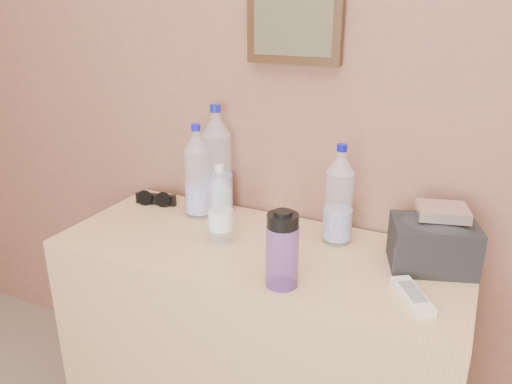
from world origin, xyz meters
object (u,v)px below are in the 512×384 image
Objects in this scene: ac_remote at (412,296)px; toiletry_bag at (433,242)px; pet_large_c at (339,200)px; pet_large_b at (217,165)px; dresser at (258,351)px; pet_small at (220,209)px; foil_packet at (443,211)px; nalgene_bottle at (282,249)px; pet_large_a at (198,176)px; sunglasses at (156,199)px.

ac_remote is 0.72× the size of toiletry_bag.
pet_large_b is at bearing 171.96° from pet_large_c.
pet_large_c reaches higher than toiletry_bag.
dresser is 0.50m from pet_small.
pet_large_c is at bearing 173.92° from foil_packet.
nalgene_bottle is (0.40, -0.37, -0.06)m from pet_large_b.
pet_large_b is 1.22× the size of pet_large_c.
toiletry_bag is (0.77, -0.04, -0.07)m from pet_large_a.
toiletry_bag reaches higher than dresser.
ac_remote is at bearing -98.38° from foil_packet.
pet_large_b reaches higher than ac_remote.
nalgene_bottle is 1.59× the size of foil_packet.
pet_large_c is at bearing 0.57° from pet_large_a.
pet_large_c reaches higher than pet_small.
sunglasses is at bearing -137.62° from ac_remote.
nalgene_bottle is at bearing -38.22° from sunglasses.
dresser is 9.37× the size of foil_packet.
foil_packet is at bearing 18.44° from toiletry_bag.
ac_remote is at bearing -41.59° from pet_large_c.
pet_large_b is at bearing 121.56° from pet_small.
nalgene_bottle is (0.26, -0.15, -0.01)m from pet_small.
toiletry_bag is at bearing -14.48° from sunglasses.
pet_large_a is at bearing -179.43° from pet_large_c.
ac_remote is at bearing -11.97° from dresser.
sunglasses is at bearing 155.43° from pet_small.
foil_packet is (0.97, -0.04, 0.14)m from sunglasses.
pet_small is at bearing -170.29° from dresser.
dresser is 0.57m from pet_large_c.
nalgene_bottle reaches higher than dresser.
pet_large_b is at bearing 141.53° from dresser.
pet_large_b is at bearing 1.63° from sunglasses.
pet_large_c reaches higher than foil_packet.
pet_small is at bearing 150.31° from nalgene_bottle.
foil_packet is (0.49, 0.10, 0.55)m from dresser.
sunglasses is at bearing 175.36° from pet_large_a.
pet_large_b reaches higher than nalgene_bottle.
pet_small is 1.61× the size of sunglasses.
pet_large_a reaches higher than dresser.
nalgene_bottle reaches higher than ac_remote.
pet_large_a is at bearing 145.23° from nalgene_bottle.
pet_large_b reaches higher than pet_large_a.
ac_remote is (0.32, 0.07, -0.09)m from nalgene_bottle.
foil_packet is at bearing -13.91° from sunglasses.
pet_large_c is (0.20, 0.14, 0.52)m from dresser.
pet_large_b is 0.26m from pet_small.
dresser is at bearing 172.91° from toiletry_bag.
pet_large_b is 2.46× the size of sunglasses.
pet_large_b is at bearing 137.15° from nalgene_bottle.
pet_large_b reaches higher than sunglasses.
dresser is 0.63m from pet_large_b.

